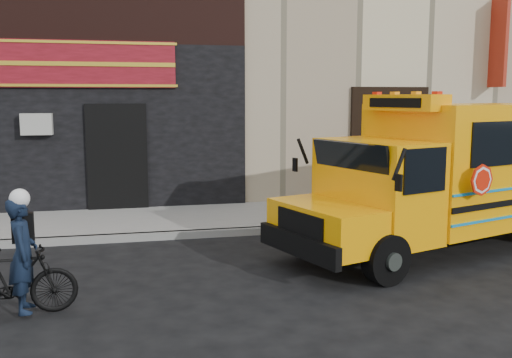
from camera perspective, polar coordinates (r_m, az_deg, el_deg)
name	(u,v)px	position (r m, az deg, el deg)	size (l,w,h in m)	color
ground	(309,269)	(9.77, 5.36, -8.95)	(120.00, 120.00, 0.00)	black
curb	(272,230)	(12.17, 1.58, -5.12)	(40.00, 0.20, 0.15)	gray
sidewalk	(256,216)	(13.59, 0.03, -3.70)	(40.00, 3.00, 0.15)	gray
school_bus	(462,169)	(11.56, 19.93, 0.91)	(7.22, 4.21, 2.92)	black
bicycle	(14,282)	(8.22, -23.00, -9.42)	(0.45, 1.59, 0.95)	black
cyclist	(23,258)	(8.16, -22.26, -7.37)	(0.56, 0.37, 1.54)	black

